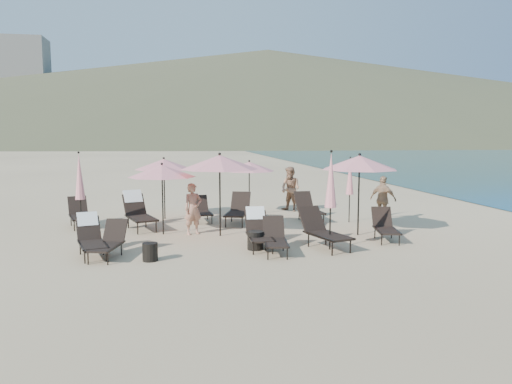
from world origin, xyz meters
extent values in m
plane|color=#D6BA8C|center=(0.00, 0.00, 0.00)|extent=(800.00, 800.00, 0.00)
cone|color=brown|center=(60.00, 300.00, 27.50)|extent=(690.00, 690.00, 55.00)
cone|color=brown|center=(190.00, 330.00, 16.00)|extent=(280.00, 280.00, 32.00)
cube|color=beige|center=(-70.00, 245.00, 24.00)|extent=(22.00, 18.00, 48.00)
cube|color=beige|center=(-45.00, 310.00, 19.00)|extent=(18.00, 16.00, 38.00)
cube|color=black|center=(-4.93, -0.25, 0.33)|extent=(0.86, 1.24, 0.05)
cube|color=black|center=(-5.13, 0.48, 0.61)|extent=(0.67, 0.56, 0.58)
cylinder|color=black|center=(-5.04, -0.77, 0.16)|extent=(0.03, 0.03, 0.32)
cylinder|color=black|center=(-5.30, 0.17, 0.16)|extent=(0.03, 0.03, 0.32)
cylinder|color=black|center=(-4.57, -0.64, 0.16)|extent=(0.03, 0.03, 0.32)
cylinder|color=black|center=(-4.83, 0.30, 0.16)|extent=(0.03, 0.03, 0.32)
cube|color=black|center=(-5.22, -0.28, 0.34)|extent=(0.37, 1.23, 0.04)
cube|color=black|center=(-4.67, -0.13, 0.34)|extent=(0.37, 1.23, 0.04)
cube|color=white|center=(-5.17, 0.61, 0.83)|extent=(0.56, 0.39, 0.35)
cube|color=black|center=(-4.61, -0.50, 0.32)|extent=(0.81, 1.19, 0.05)
cube|color=black|center=(-4.43, 0.20, 0.58)|extent=(0.64, 0.54, 0.56)
cylinder|color=black|center=(-4.95, -0.88, 0.15)|extent=(0.03, 0.03, 0.31)
cylinder|color=black|center=(-4.72, 0.02, 0.15)|extent=(0.03, 0.03, 0.31)
cylinder|color=black|center=(-4.50, -1.00, 0.15)|extent=(0.03, 0.03, 0.31)
cylinder|color=black|center=(-4.27, -0.10, 0.15)|extent=(0.03, 0.03, 0.31)
cube|color=black|center=(-4.86, -0.39, 0.32)|extent=(0.34, 1.19, 0.04)
cube|color=black|center=(-4.34, -0.53, 0.32)|extent=(0.34, 1.19, 0.04)
cube|color=black|center=(-0.74, -0.15, 0.33)|extent=(0.63, 1.16, 0.05)
cube|color=black|center=(-0.71, 0.62, 0.61)|extent=(0.60, 0.45, 0.59)
cylinder|color=black|center=(-1.00, -0.62, 0.16)|extent=(0.03, 0.03, 0.32)
cylinder|color=black|center=(-0.97, 0.36, 0.16)|extent=(0.03, 0.03, 0.32)
cylinder|color=black|center=(-0.51, -0.64, 0.16)|extent=(0.03, 0.03, 0.32)
cylinder|color=black|center=(-0.47, 0.34, 0.16)|extent=(0.03, 0.03, 0.32)
cube|color=black|center=(-1.02, -0.09, 0.34)|extent=(0.08, 1.29, 0.04)
cube|color=black|center=(-0.45, -0.11, 0.34)|extent=(0.08, 1.29, 0.04)
cube|color=white|center=(-0.71, 0.75, 0.84)|extent=(0.52, 0.29, 0.35)
cube|color=black|center=(-0.45, -0.77, 0.32)|extent=(0.69, 1.15, 0.05)
cube|color=black|center=(-0.36, -0.05, 0.58)|extent=(0.61, 0.48, 0.56)
cylinder|color=black|center=(-0.74, -1.19, 0.15)|extent=(0.03, 0.03, 0.31)
cylinder|color=black|center=(-0.62, -0.27, 0.15)|extent=(0.03, 0.03, 0.31)
cylinder|color=black|center=(-0.28, -1.25, 0.15)|extent=(0.03, 0.03, 0.31)
cylinder|color=black|center=(-0.16, -0.33, 0.15)|extent=(0.03, 0.03, 0.31)
cube|color=black|center=(-0.71, -0.69, 0.32)|extent=(0.19, 1.21, 0.04)
cube|color=black|center=(-0.18, -0.76, 0.32)|extent=(0.19, 1.21, 0.04)
cube|color=black|center=(1.05, -0.46, 0.38)|extent=(1.00, 1.42, 0.05)
cube|color=black|center=(0.81, 0.37, 0.69)|extent=(0.78, 0.65, 0.67)
cylinder|color=black|center=(0.93, -1.06, 0.18)|extent=(0.04, 0.04, 0.37)
cylinder|color=black|center=(0.62, 0.01, 0.18)|extent=(0.04, 0.04, 0.37)
cylinder|color=black|center=(1.46, -0.90, 0.18)|extent=(0.04, 0.04, 0.37)
cylinder|color=black|center=(1.16, 0.16, 0.18)|extent=(0.04, 0.04, 0.37)
cube|color=black|center=(0.72, -0.50, 0.39)|extent=(0.44, 1.41, 0.04)
cube|color=black|center=(1.34, -0.32, 0.39)|extent=(0.44, 1.41, 0.04)
cube|color=black|center=(2.96, 0.20, 0.32)|extent=(0.79, 1.20, 0.05)
cube|color=black|center=(3.12, 0.93, 0.59)|extent=(0.64, 0.53, 0.57)
cylinder|color=black|center=(2.63, -0.19, 0.16)|extent=(0.03, 0.03, 0.31)
cylinder|color=black|center=(2.83, 0.73, 0.16)|extent=(0.03, 0.03, 0.31)
cylinder|color=black|center=(3.09, -0.29, 0.16)|extent=(0.03, 0.03, 0.31)
cylinder|color=black|center=(3.30, 0.63, 0.16)|extent=(0.03, 0.03, 0.31)
cube|color=black|center=(2.70, 0.31, 0.33)|extent=(0.30, 1.22, 0.04)
cube|color=black|center=(3.24, 0.19, 0.33)|extent=(0.30, 1.22, 0.04)
cube|color=black|center=(-5.89, 3.92, 0.34)|extent=(0.89, 1.29, 0.05)
cube|color=black|center=(-6.10, 4.67, 0.63)|extent=(0.70, 0.59, 0.60)
cylinder|color=black|center=(-6.00, 3.38, 0.17)|extent=(0.04, 0.04, 0.33)
cylinder|color=black|center=(-6.27, 4.35, 0.17)|extent=(0.04, 0.04, 0.33)
cylinder|color=black|center=(-5.51, 3.52, 0.17)|extent=(0.04, 0.04, 0.33)
cylinder|color=black|center=(-5.78, 4.48, 0.17)|extent=(0.04, 0.04, 0.33)
cube|color=black|center=(-6.18, 3.88, 0.35)|extent=(0.39, 1.28, 0.04)
cube|color=black|center=(-5.62, 4.04, 0.35)|extent=(0.39, 1.28, 0.04)
cube|color=black|center=(-3.92, 3.10, 0.39)|extent=(1.06, 1.47, 0.06)
cube|color=black|center=(-4.19, 3.95, 0.71)|extent=(0.80, 0.69, 0.68)
cylinder|color=black|center=(-4.02, 2.49, 0.19)|extent=(0.04, 0.04, 0.37)
cylinder|color=black|center=(-4.37, 3.57, 0.19)|extent=(0.04, 0.04, 0.37)
cylinder|color=black|center=(-3.47, 2.67, 0.19)|extent=(0.04, 0.04, 0.37)
cylinder|color=black|center=(-3.83, 3.75, 0.19)|extent=(0.04, 0.04, 0.37)
cube|color=black|center=(-4.25, 3.05, 0.40)|extent=(0.51, 1.43, 0.04)
cube|color=black|center=(-3.62, 3.26, 0.40)|extent=(0.51, 1.43, 0.04)
cube|color=white|center=(-4.24, 4.10, 0.97)|extent=(0.66, 0.48, 0.41)
cube|color=black|center=(-1.92, 4.26, 0.31)|extent=(0.63, 1.10, 0.04)
cube|color=black|center=(-1.98, 4.98, 0.57)|extent=(0.58, 0.45, 0.55)
cylinder|color=black|center=(-2.11, 3.81, 0.15)|extent=(0.03, 0.03, 0.30)
cylinder|color=black|center=(-2.19, 4.71, 0.15)|extent=(0.03, 0.03, 0.30)
cylinder|color=black|center=(-1.65, 3.84, 0.15)|extent=(0.03, 0.03, 0.30)
cylinder|color=black|center=(-1.73, 4.75, 0.15)|extent=(0.03, 0.03, 0.30)
cube|color=black|center=(-2.19, 4.29, 0.32)|extent=(0.13, 1.19, 0.04)
cube|color=black|center=(-1.66, 4.33, 0.32)|extent=(0.13, 1.19, 0.04)
cube|color=black|center=(-0.85, 3.57, 0.37)|extent=(1.00, 1.40, 0.05)
cube|color=black|center=(-0.59, 4.38, 0.68)|extent=(0.77, 0.65, 0.65)
cylinder|color=black|center=(-1.27, 3.15, 0.18)|extent=(0.04, 0.04, 0.36)
cylinder|color=black|center=(-0.94, 4.18, 0.18)|extent=(0.04, 0.04, 0.36)
cylinder|color=black|center=(-0.75, 2.98, 0.18)|extent=(0.04, 0.04, 0.36)
cylinder|color=black|center=(-0.42, 4.02, 0.18)|extent=(0.04, 0.04, 0.36)
cube|color=black|center=(-1.13, 3.71, 0.38)|extent=(0.47, 1.37, 0.04)
cube|color=black|center=(-0.53, 3.52, 0.38)|extent=(0.47, 1.37, 0.04)
cube|color=black|center=(1.77, 3.70, 0.35)|extent=(0.70, 1.24, 0.05)
cube|color=black|center=(1.72, 4.50, 0.65)|extent=(0.65, 0.50, 0.62)
cylinder|color=black|center=(1.55, 3.18, 0.17)|extent=(0.04, 0.04, 0.34)
cylinder|color=black|center=(1.48, 4.21, 0.17)|extent=(0.04, 0.04, 0.34)
cylinder|color=black|center=(2.07, 3.21, 0.17)|extent=(0.04, 0.04, 0.34)
cylinder|color=black|center=(2.00, 4.24, 0.17)|extent=(0.04, 0.04, 0.34)
cube|color=black|center=(1.47, 3.73, 0.36)|extent=(0.13, 1.35, 0.04)
cube|color=black|center=(2.07, 3.77, 0.36)|extent=(0.13, 1.35, 0.04)
cylinder|color=black|center=(-3.25, 2.39, 1.01)|extent=(0.04, 0.04, 2.02)
cone|color=pink|center=(-3.25, 2.39, 1.92)|extent=(2.02, 2.02, 0.37)
sphere|color=black|center=(-3.25, 2.39, 2.14)|extent=(0.08, 0.08, 0.08)
cylinder|color=black|center=(-1.58, 1.86, 1.16)|extent=(0.05, 0.05, 2.31)
cone|color=pink|center=(-1.58, 1.86, 2.20)|extent=(2.31, 2.31, 0.42)
sphere|color=black|center=(-1.58, 1.86, 2.44)|extent=(0.09, 0.09, 0.09)
cylinder|color=black|center=(2.52, 1.26, 1.15)|extent=(0.05, 0.05, 2.29)
cone|color=pink|center=(2.52, 1.26, 2.18)|extent=(2.29, 2.29, 0.41)
sphere|color=black|center=(2.52, 1.26, 2.42)|extent=(0.09, 0.09, 0.09)
cylinder|color=black|center=(-3.22, 5.17, 1.03)|extent=(0.04, 0.04, 2.05)
cone|color=pink|center=(-3.22, 5.17, 1.96)|extent=(2.05, 2.05, 0.37)
sphere|color=black|center=(-3.22, 5.17, 2.17)|extent=(0.08, 0.08, 0.08)
cylinder|color=black|center=(-0.11, 5.45, 0.96)|extent=(0.04, 0.04, 1.92)
cone|color=pink|center=(-0.11, 5.45, 1.82)|extent=(1.92, 1.92, 0.35)
sphere|color=black|center=(-0.11, 5.45, 2.03)|extent=(0.07, 0.07, 0.07)
cylinder|color=black|center=(1.08, -0.40, 0.56)|extent=(0.04, 0.04, 1.12)
cone|color=pink|center=(1.08, -0.40, 1.84)|extent=(0.31, 0.31, 1.43)
sphere|color=black|center=(1.08, -0.40, 2.58)|extent=(0.07, 0.07, 0.07)
cylinder|color=black|center=(3.03, 3.36, 0.48)|extent=(0.04, 0.04, 0.97)
cone|color=pink|center=(3.03, 3.36, 1.59)|extent=(0.26, 0.26, 1.23)
sphere|color=black|center=(3.03, 3.36, 2.23)|extent=(0.06, 0.06, 0.06)
cylinder|color=black|center=(-5.68, 2.78, 0.54)|extent=(0.04, 0.04, 1.08)
cone|color=pink|center=(-5.68, 2.78, 1.76)|extent=(0.29, 0.29, 1.37)
sphere|color=black|center=(-5.68, 2.78, 2.48)|extent=(0.07, 0.07, 0.07)
cylinder|color=black|center=(-3.54, -0.79, 0.22)|extent=(0.37, 0.37, 0.44)
cylinder|color=black|center=(-0.85, -0.05, 0.24)|extent=(0.43, 0.43, 0.48)
imported|color=tan|center=(-2.36, 2.25, 0.78)|extent=(0.66, 0.54, 1.55)
imported|color=#A47455|center=(1.65, 6.16, 0.87)|extent=(1.04, 1.07, 1.74)
imported|color=tan|center=(4.16, 3.15, 0.80)|extent=(0.91, 0.97, 1.60)
camera|label=1|loc=(-3.08, -12.73, 3.04)|focal=35.00mm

